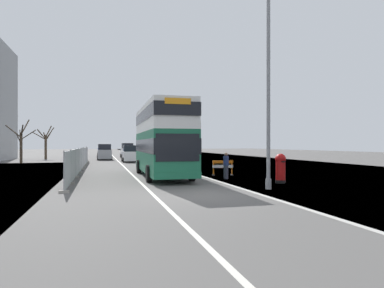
# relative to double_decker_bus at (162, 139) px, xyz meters

# --- Properties ---
(ground) EXTENTS (140.00, 280.00, 0.10)m
(ground) POSITION_rel_double_decker_bus_xyz_m (0.55, -8.48, -2.58)
(ground) COLOR #565451
(double_decker_bus) EXTENTS (2.98, 10.70, 4.76)m
(double_decker_bus) POSITION_rel_double_decker_bus_xyz_m (0.00, 0.00, 0.00)
(double_decker_bus) COLOR #196042
(double_decker_bus) RESTS_ON ground
(lamppost_foreground) EXTENTS (0.29, 0.70, 9.63)m
(lamppost_foreground) POSITION_rel_double_decker_bus_xyz_m (3.86, -7.69, 2.04)
(lamppost_foreground) COLOR gray
(lamppost_foreground) RESTS_ON ground
(red_pillar_postbox) EXTENTS (0.60, 0.60, 1.66)m
(red_pillar_postbox) POSITION_rel_double_decker_bus_xyz_m (5.75, -5.62, -1.62)
(red_pillar_postbox) COLOR black
(red_pillar_postbox) RESTS_ON ground
(roadworks_barrier) EXTENTS (1.49, 0.71, 1.06)m
(roadworks_barrier) POSITION_rel_double_decker_bus_xyz_m (4.23, -0.52, -1.89)
(roadworks_barrier) COLOR orange
(roadworks_barrier) RESTS_ON ground
(construction_site_fence) EXTENTS (0.44, 27.40, 1.90)m
(construction_site_fence) POSITION_rel_double_decker_bus_xyz_m (-5.58, 7.19, -1.62)
(construction_site_fence) COLOR #A8AAAD
(construction_site_fence) RESTS_ON ground
(car_oncoming_near) EXTENTS (2.07, 3.80, 2.05)m
(car_oncoming_near) POSITION_rel_double_decker_bus_xyz_m (-0.44, 18.95, -1.57)
(car_oncoming_near) COLOR silver
(car_oncoming_near) RESTS_ON ground
(car_receding_mid) EXTENTS (2.05, 4.25, 2.20)m
(car_receding_mid) POSITION_rel_double_decker_bus_xyz_m (-3.46, 25.76, -1.50)
(car_receding_mid) COLOR gray
(car_receding_mid) RESTS_ON ground
(car_receding_far) EXTENTS (2.08, 4.17, 2.35)m
(car_receding_far) POSITION_rel_double_decker_bus_xyz_m (0.14, 31.87, -1.44)
(car_receding_far) COLOR silver
(car_receding_far) RESTS_ON ground
(car_far_side) EXTENTS (1.99, 4.50, 2.12)m
(car_far_side) POSITION_rel_double_decker_bus_xyz_m (-3.59, 39.23, -1.52)
(car_far_side) COLOR navy
(car_far_side) RESTS_ON ground
(bare_tree_far_verge_near) EXTENTS (3.27, 2.74, 5.14)m
(bare_tree_far_verge_near) POSITION_rel_double_decker_bus_xyz_m (-12.79, 19.50, -0.12)
(bare_tree_far_verge_near) COLOR #4C3D2D
(bare_tree_far_verge_near) RESTS_ON ground
(bare_tree_far_verge_mid) EXTENTS (3.08, 3.23, 4.98)m
(bare_tree_far_verge_mid) POSITION_rel_double_decker_bus_xyz_m (-11.80, 30.32, -0.11)
(bare_tree_far_verge_mid) COLOR #4C3D2D
(bare_tree_far_verge_mid) RESTS_ON ground
(pedestrian_at_kerb) EXTENTS (0.34, 0.34, 1.67)m
(pedestrian_at_kerb) POSITION_rel_double_decker_bus_xyz_m (3.60, -2.76, -1.69)
(pedestrian_at_kerb) COLOR #2D3342
(pedestrian_at_kerb) RESTS_ON ground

